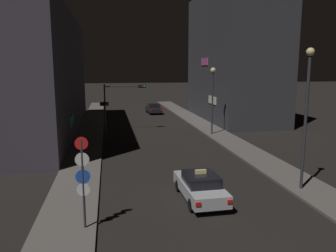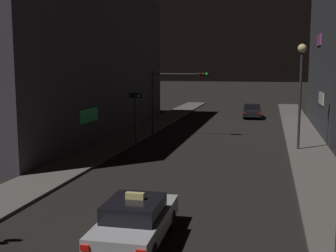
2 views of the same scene
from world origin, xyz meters
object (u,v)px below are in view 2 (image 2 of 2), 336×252
traffic_light_left_kerb (135,107)px  street_lamp_far_block (301,75)px  far_car (252,111)px  traffic_light_overhead (175,89)px  taxi (136,220)px

traffic_light_left_kerb → street_lamp_far_block: bearing=4.3°
far_car → traffic_light_overhead: 15.04m
street_lamp_far_block → taxi: bearing=-109.4°
taxi → traffic_light_overhead: size_ratio=0.89×
traffic_light_overhead → traffic_light_left_kerb: (-1.71, -4.43, -1.04)m
traffic_light_left_kerb → street_lamp_far_block: (10.63, 0.79, 2.22)m
far_car → traffic_light_left_kerb: size_ratio=1.23×
traffic_light_overhead → street_lamp_far_block: bearing=-22.2°
far_car → traffic_light_left_kerb: (-7.00, -18.20, 1.91)m
far_car → street_lamp_far_block: (3.62, -17.41, 4.13)m
street_lamp_far_block → far_car: bearing=101.8°
taxi → traffic_light_overhead: (-3.18, 19.94, 2.95)m
taxi → traffic_light_overhead: traffic_light_overhead is taller
traffic_light_left_kerb → taxi: bearing=-72.5°
taxi → street_lamp_far_block: 17.76m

